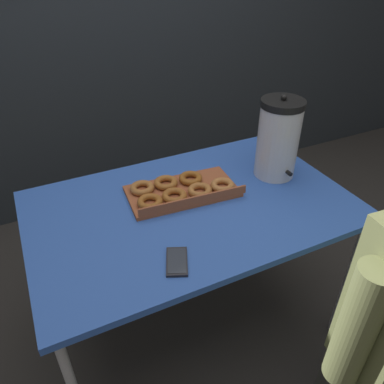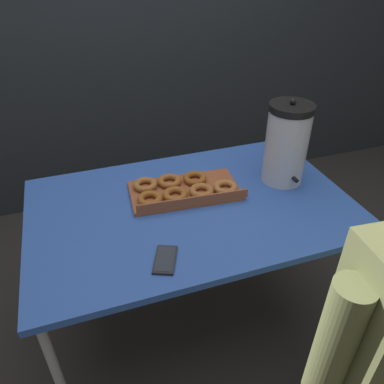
# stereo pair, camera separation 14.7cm
# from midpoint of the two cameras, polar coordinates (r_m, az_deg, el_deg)

# --- Properties ---
(ground_plane) EXTENTS (12.00, 12.00, 0.00)m
(ground_plane) POSITION_cam_midpoint_polar(r_m,az_deg,el_deg) (2.01, 2.17, -18.64)
(ground_plane) COLOR #2D2B28
(back_wall) EXTENTS (6.00, 0.11, 2.53)m
(back_wall) POSITION_cam_midpoint_polar(r_m,az_deg,el_deg) (2.47, -8.85, 26.09)
(back_wall) COLOR #23282D
(back_wall) RESTS_ON ground
(folding_table) EXTENTS (1.28, 0.81, 0.72)m
(folding_table) POSITION_cam_midpoint_polar(r_m,az_deg,el_deg) (1.53, 2.70, -3.36)
(folding_table) COLOR #2D56B2
(folding_table) RESTS_ON ground
(donut_box) EXTENTS (0.47, 0.27, 0.05)m
(donut_box) POSITION_cam_midpoint_polar(r_m,az_deg,el_deg) (1.56, 1.34, 0.31)
(donut_box) COLOR brown
(donut_box) RESTS_ON folding_table
(coffee_urn) EXTENTS (0.18, 0.21, 0.37)m
(coffee_urn) POSITION_cam_midpoint_polar(r_m,az_deg,el_deg) (1.65, 16.72, 6.99)
(coffee_urn) COLOR silver
(coffee_urn) RESTS_ON folding_table
(cell_phone) EXTENTS (0.12, 0.15, 0.01)m
(cell_phone) POSITION_cam_midpoint_polar(r_m,az_deg,el_deg) (1.26, -0.73, -10.42)
(cell_phone) COLOR black
(cell_phone) RESTS_ON folding_table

